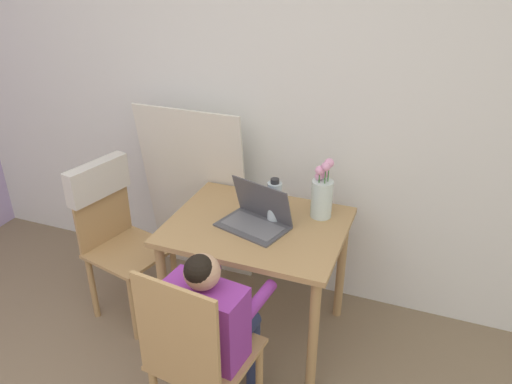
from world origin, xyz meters
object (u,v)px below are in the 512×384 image
(chair_spare, at_px, (111,216))
(laptop, at_px, (257,216))
(chair_occupied, at_px, (197,358))
(water_bottle, at_px, (275,201))
(person_seated, at_px, (212,318))
(flower_vase, at_px, (322,194))

(chair_spare, xyz_separation_m, laptop, (0.87, 0.06, 0.15))
(chair_occupied, relative_size, water_bottle, 3.90)
(chair_spare, height_order, water_bottle, water_bottle)
(person_seated, distance_m, water_bottle, 0.71)
(chair_spare, xyz_separation_m, flower_vase, (1.16, 0.27, 0.23))
(chair_occupied, distance_m, flower_vase, 1.04)
(laptop, relative_size, water_bottle, 1.65)
(chair_occupied, relative_size, person_seated, 0.98)
(water_bottle, bearing_deg, flower_vase, 30.80)
(person_seated, height_order, laptop, same)
(chair_occupied, bearing_deg, laptop, -82.57)
(chair_spare, relative_size, person_seated, 0.99)
(person_seated, bearing_deg, water_bottle, -87.13)
(laptop, bearing_deg, person_seated, -71.06)
(chair_spare, bearing_deg, water_bottle, -68.53)
(person_seated, relative_size, water_bottle, 3.98)
(person_seated, distance_m, laptop, 0.62)
(chair_occupied, xyz_separation_m, water_bottle, (0.06, 0.80, 0.36))
(chair_spare, bearing_deg, chair_occupied, -113.94)
(laptop, height_order, flower_vase, flower_vase)
(chair_occupied, xyz_separation_m, chair_spare, (-0.88, 0.66, 0.15))
(chair_occupied, bearing_deg, person_seated, -90.00)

